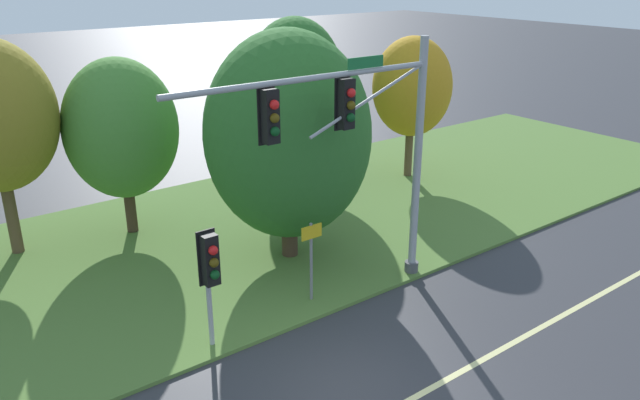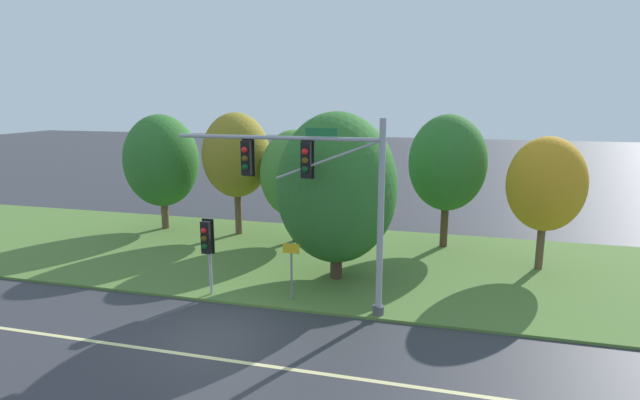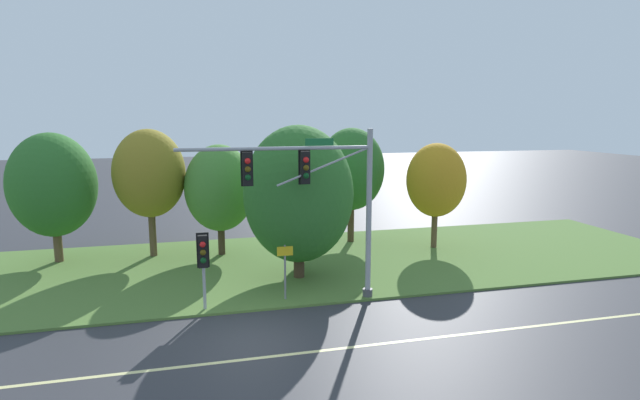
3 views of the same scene
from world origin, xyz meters
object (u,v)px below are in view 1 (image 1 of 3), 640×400
at_px(traffic_signal_mast, 362,135).
at_px(tree_mid_verge, 288,136).
at_px(tree_right_far, 412,87).
at_px(route_sign_post, 311,252).
at_px(pedestrian_signal_near_kerb, 210,266).
at_px(tree_behind_signpost, 121,129).
at_px(tree_tall_centre, 295,78).

height_order(traffic_signal_mast, tree_mid_verge, tree_mid_verge).
bearing_deg(tree_right_far, tree_mid_verge, -158.36).
height_order(route_sign_post, tree_right_far, tree_right_far).
distance_m(pedestrian_signal_near_kerb, tree_behind_signpost, 7.99).
relative_size(traffic_signal_mast, tree_behind_signpost, 1.30).
bearing_deg(route_sign_post, pedestrian_signal_near_kerb, -172.01).
bearing_deg(tree_behind_signpost, tree_tall_centre, 7.71).
bearing_deg(traffic_signal_mast, route_sign_post, 159.62).
relative_size(traffic_signal_mast, tree_mid_verge, 1.10).
distance_m(pedestrian_signal_near_kerb, tree_mid_verge, 5.51).
bearing_deg(pedestrian_signal_near_kerb, tree_tall_centre, 45.97).
bearing_deg(tree_tall_centre, tree_behind_signpost, -172.29).
xyz_separation_m(route_sign_post, tree_behind_signpost, (-2.13, 7.35, 2.15)).
bearing_deg(traffic_signal_mast, pedestrian_signal_near_kerb, 179.72).
relative_size(route_sign_post, tree_mid_verge, 0.32).
distance_m(tree_behind_signpost, tree_tall_centre, 7.59).
bearing_deg(tree_mid_verge, traffic_signal_mast, -87.29).
bearing_deg(pedestrian_signal_near_kerb, traffic_signal_mast, -0.28).
relative_size(pedestrian_signal_near_kerb, tree_behind_signpost, 0.51).
height_order(route_sign_post, tree_tall_centre, tree_tall_centre).
distance_m(pedestrian_signal_near_kerb, tree_tall_centre, 12.43).
relative_size(route_sign_post, tree_behind_signpost, 0.38).
relative_size(pedestrian_signal_near_kerb, tree_tall_centre, 0.45).
relative_size(pedestrian_signal_near_kerb, tree_right_far, 0.51).
height_order(traffic_signal_mast, tree_tall_centre, traffic_signal_mast).
bearing_deg(route_sign_post, tree_behind_signpost, 106.13).
xyz_separation_m(tree_mid_verge, tree_tall_centre, (4.26, 5.73, 0.42)).
bearing_deg(traffic_signal_mast, tree_right_far, 37.97).
distance_m(tree_behind_signpost, tree_mid_verge, 5.72).
relative_size(pedestrian_signal_near_kerb, tree_mid_verge, 0.43).
height_order(traffic_signal_mast, route_sign_post, traffic_signal_mast).
xyz_separation_m(traffic_signal_mast, tree_right_far, (8.23, 6.43, -0.70)).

